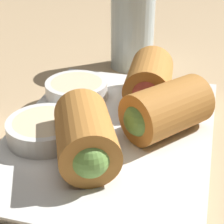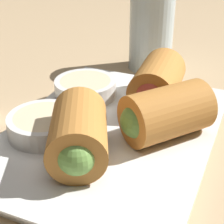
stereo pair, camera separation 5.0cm
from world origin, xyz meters
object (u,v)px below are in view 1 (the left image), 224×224
Objects in this scene: dipping_bowl_near at (44,129)px; dipping_bowl_far at (77,89)px; serving_plate at (112,135)px; drinking_glass at (132,31)px.

dipping_bowl_near is 1.00× the size of dipping_bowl_far.
dipping_bowl_far is (6.76, 6.83, 1.98)cm from serving_plate.
drinking_glass is (16.56, -3.94, 3.52)cm from dipping_bowl_far.
dipping_bowl_near is 10.52cm from dipping_bowl_far.
dipping_bowl_near is 0.67× the size of drinking_glass.
serving_plate is 3.81× the size of dipping_bowl_far.
dipping_bowl_far is at bearing 0.07° from dipping_bowl_near.
drinking_glass is at bearing -13.37° from dipping_bowl_far.
dipping_bowl_far is at bearing 166.63° from drinking_glass.
serving_plate is at bearing -172.93° from drinking_glass.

